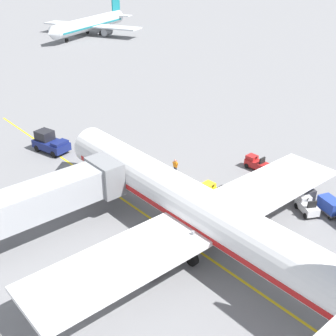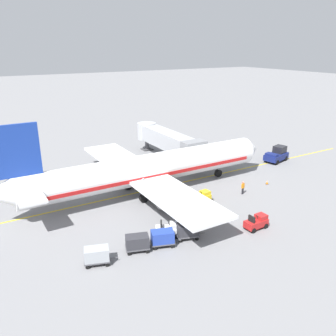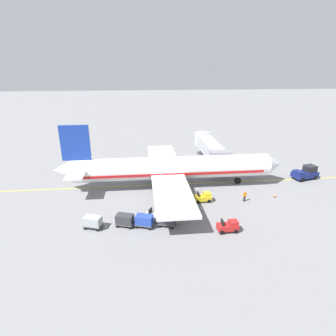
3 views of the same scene
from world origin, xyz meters
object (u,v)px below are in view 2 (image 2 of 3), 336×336
baggage_tug_trailing (201,197)px  baggage_cart_third_in_train (137,242)px  baggage_tug_lead (169,230)px  safety_cone_nose_left (267,182)px  baggage_cart_front (188,230)px  ground_crew_wing_walker (243,187)px  jet_bridge (167,140)px  baggage_tug_spare (257,222)px  baggage_cart_tail_end (97,255)px  parked_airliner (147,170)px  pushback_tractor (277,155)px  baggage_cart_second_in_train (162,237)px

baggage_tug_trailing → baggage_cart_third_in_train: baggage_tug_trailing is taller
baggage_tug_lead → safety_cone_nose_left: (-4.99, 18.63, -0.42)m
baggage_cart_front → safety_cone_nose_left: baggage_cart_front is taller
ground_crew_wing_walker → jet_bridge: bearing=-176.1°
baggage_tug_spare → baggage_cart_front: size_ratio=0.86×
jet_bridge → baggage_tug_trailing: bearing=-16.8°
baggage_cart_third_in_train → baggage_cart_tail_end: size_ratio=1.00×
parked_airliner → jet_bridge: 13.90m
parked_airliner → jet_bridge: parked_airliner is taller
jet_bridge → baggage_cart_third_in_train: (22.06, -16.17, -2.51)m
baggage_tug_spare → pushback_tractor: bearing=128.3°
baggage_cart_second_in_train → baggage_cart_tail_end: 6.34m
baggage_cart_third_in_train → jet_bridge: bearing=143.8°
baggage_cart_third_in_train → ground_crew_wing_walker: bearing=106.1°
pushback_tractor → baggage_cart_second_in_train: 31.56m
safety_cone_nose_left → baggage_cart_tail_end: bearing=-77.4°
baggage_cart_third_in_train → baggage_cart_tail_end: (0.06, -3.91, 0.00)m
pushback_tractor → ground_crew_wing_walker: 15.78m
baggage_tug_lead → ground_crew_wing_walker: ground_crew_wing_walker is taller
baggage_tug_spare → baggage_cart_third_in_train: 12.73m
pushback_tractor → ground_crew_wing_walker: bearing=-62.1°
baggage_cart_third_in_train → ground_crew_wing_walker: ground_crew_wing_walker is taller
baggage_cart_front → safety_cone_nose_left: 18.47m
pushback_tractor → baggage_tug_lead: bearing=-67.2°
parked_airliner → ground_crew_wing_walker: bearing=57.4°
baggage_tug_lead → ground_crew_wing_walker: 14.03m
pushback_tractor → baggage_cart_third_in_train: bearing=-68.4°
jet_bridge → safety_cone_nose_left: 17.71m
jet_bridge → ground_crew_wing_walker: bearing=3.9°
jet_bridge → ground_crew_wing_walker: size_ratio=10.32×
baggage_tug_lead → baggage_cart_tail_end: 7.88m
baggage_tug_spare → baggage_cart_tail_end: baggage_tug_spare is taller
baggage_tug_spare → safety_cone_nose_left: (-8.30, 10.06, -0.42)m
baggage_tug_lead → safety_cone_nose_left: size_ratio=4.69×
pushback_tractor → ground_crew_wing_walker: pushback_tractor is taller
pushback_tractor → baggage_cart_front: 29.06m
pushback_tractor → baggage_cart_tail_end: (12.42, -35.18, -0.15)m
baggage_tug_lead → baggage_cart_second_in_train: bearing=-49.3°
baggage_cart_tail_end → ground_crew_wing_walker: ground_crew_wing_walker is taller
baggage_tug_lead → baggage_cart_third_in_train: baggage_tug_lead is taller
baggage_cart_front → baggage_cart_second_in_train: (-0.06, -2.78, 0.00)m
baggage_tug_trailing → baggage_tug_lead: bearing=-57.2°
baggage_tug_trailing → baggage_tug_spare: 8.10m
baggage_cart_front → baggage_cart_tail_end: size_ratio=1.00×
baggage_tug_spare → baggage_cart_tail_end: 16.58m
baggage_cart_third_in_train → safety_cone_nose_left: 23.30m
baggage_cart_front → pushback_tractor: bearing=116.3°
baggage_cart_tail_end → ground_crew_wing_walker: bearing=103.4°
baggage_cart_third_in_train → baggage_cart_tail_end: 3.91m
baggage_tug_lead → baggage_cart_tail_end: size_ratio=0.93×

